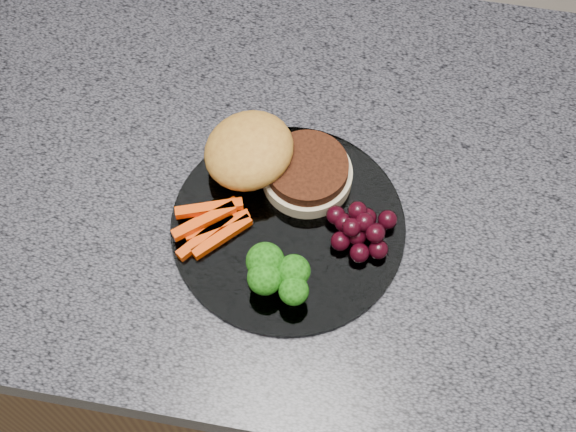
# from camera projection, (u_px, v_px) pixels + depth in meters

# --- Properties ---
(island_cabinet) EXTENTS (1.20, 0.60, 0.86)m
(island_cabinet) POSITION_uv_depth(u_px,v_px,m) (311.00, 319.00, 1.34)
(island_cabinet) COLOR brown
(island_cabinet) RESTS_ON ground
(countertop) EXTENTS (1.20, 0.60, 0.04)m
(countertop) POSITION_uv_depth(u_px,v_px,m) (320.00, 184.00, 0.94)
(countertop) COLOR #4A4A53
(countertop) RESTS_ON island_cabinet
(plate) EXTENTS (0.26, 0.26, 0.01)m
(plate) POSITION_uv_depth(u_px,v_px,m) (288.00, 226.00, 0.89)
(plate) COLOR white
(plate) RESTS_ON countertop
(burger) EXTENTS (0.17, 0.11, 0.06)m
(burger) POSITION_uv_depth(u_px,v_px,m) (270.00, 160.00, 0.90)
(burger) COLOR #C6B38C
(burger) RESTS_ON plate
(carrot_sticks) EXTENTS (0.09, 0.09, 0.02)m
(carrot_sticks) POSITION_uv_depth(u_px,v_px,m) (211.00, 224.00, 0.88)
(carrot_sticks) COLOR #E23E03
(carrot_sticks) RESTS_ON plate
(broccoli) EXTENTS (0.07, 0.06, 0.05)m
(broccoli) POSITION_uv_depth(u_px,v_px,m) (276.00, 273.00, 0.83)
(broccoli) COLOR olive
(broccoli) RESTS_ON plate
(grape_bunch) EXTENTS (0.08, 0.07, 0.04)m
(grape_bunch) POSITION_uv_depth(u_px,v_px,m) (361.00, 229.00, 0.86)
(grape_bunch) COLOR black
(grape_bunch) RESTS_ON plate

